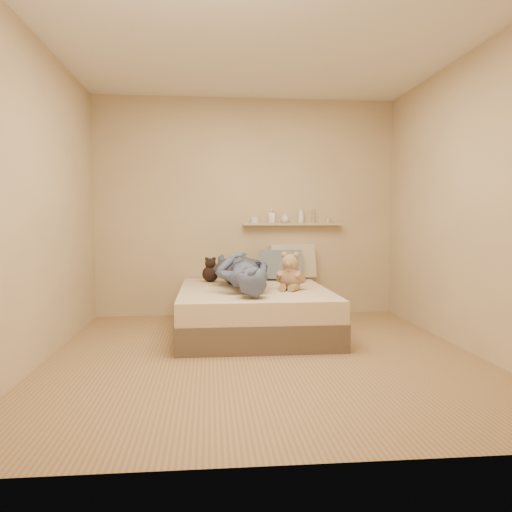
{
  "coord_description": "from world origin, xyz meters",
  "views": [
    {
      "loc": [
        -0.45,
        -4.12,
        1.14
      ],
      "look_at": [
        0.0,
        0.65,
        0.8
      ],
      "focal_mm": 35.0,
      "sensor_mm": 36.0,
      "label": 1
    }
  ],
  "objects": [
    {
      "name": "wall_shelf",
      "position": [
        0.55,
        1.84,
        1.1
      ],
      "size": [
        1.2,
        0.12,
        0.03
      ],
      "primitive_type": "cube",
      "color": "tan",
      "rests_on": "wall_back"
    },
    {
      "name": "room",
      "position": [
        0.0,
        0.0,
        1.3
      ],
      "size": [
        3.8,
        3.8,
        3.8
      ],
      "color": "#9E7C51",
      "rests_on": "ground"
    },
    {
      "name": "dark_plush",
      "position": [
        -0.44,
        1.5,
        0.57
      ],
      "size": [
        0.18,
        0.18,
        0.28
      ],
      "color": "black",
      "rests_on": "bed"
    },
    {
      "name": "person",
      "position": [
        -0.13,
        0.91,
        0.64
      ],
      "size": [
        0.67,
        1.6,
        0.38
      ],
      "primitive_type": "imported",
      "rotation": [
        0.0,
        0.0,
        3.21
      ],
      "color": "#414B66",
      "rests_on": "bed"
    },
    {
      "name": "bed",
      "position": [
        0.0,
        0.93,
        0.22
      ],
      "size": [
        1.5,
        1.9,
        0.45
      ],
      "color": "brown",
      "rests_on": "floor"
    },
    {
      "name": "teddy_bear",
      "position": [
        0.36,
        0.77,
        0.61
      ],
      "size": [
        0.3,
        0.31,
        0.38
      ],
      "color": "#946A51",
      "rests_on": "bed"
    },
    {
      "name": "pillow_grey",
      "position": [
        0.38,
        1.62,
        0.62
      ],
      "size": [
        0.52,
        0.29,
        0.37
      ],
      "primitive_type": "cube",
      "rotation": [
        -0.29,
        0.0,
        -0.12
      ],
      "color": "slate",
      "rests_on": "bed"
    },
    {
      "name": "pillow_cream",
      "position": [
        0.54,
        1.76,
        0.65
      ],
      "size": [
        0.58,
        0.34,
        0.42
      ],
      "primitive_type": "cube",
      "rotation": [
        -0.19,
        0.0,
        0.2
      ],
      "color": "#C1B698",
      "rests_on": "bed"
    },
    {
      "name": "shelf_bottles",
      "position": [
        0.46,
        1.84,
        1.19
      ],
      "size": [
        0.97,
        0.14,
        0.19
      ],
      "color": "silver",
      "rests_on": "wall_shelf"
    },
    {
      "name": "game_console",
      "position": [
        -0.05,
        0.33,
        0.59
      ],
      "size": [
        0.17,
        0.12,
        0.05
      ],
      "color": "silver",
      "rests_on": "bed"
    }
  ]
}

